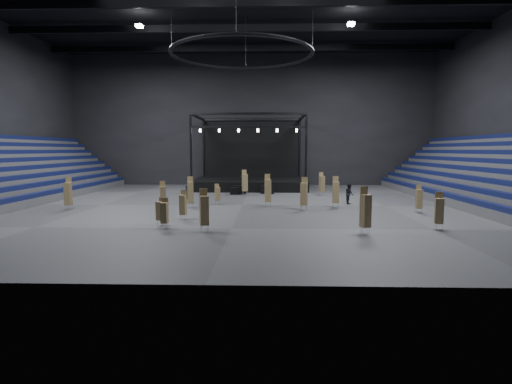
{
  "coord_description": "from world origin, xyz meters",
  "views": [
    {
      "loc": [
        2.24,
        -34.96,
        4.88
      ],
      "look_at": [
        1.27,
        -2.0,
        1.4
      ],
      "focal_mm": 28.0,
      "sensor_mm": 36.0,
      "label": 1
    }
  ],
  "objects_px": {
    "chair_stack_7": "(163,197)",
    "chair_stack_4": "(336,192)",
    "chair_stack_14": "(190,192)",
    "chair_stack_5": "(268,190)",
    "chair_stack_15": "(439,210)",
    "chair_stack_2": "(245,182)",
    "flight_case_right": "(267,190)",
    "chair_stack_8": "(304,193)",
    "chair_stack_9": "(204,210)",
    "chair_stack_10": "(365,210)",
    "chair_stack_0": "(322,183)",
    "chair_stack_12": "(68,193)",
    "chair_stack_3": "(183,204)",
    "crew_member": "(349,194)",
    "chair_stack_13": "(217,193)",
    "chair_stack_1": "(164,212)",
    "man_center": "(187,194)",
    "flight_case_left": "(235,191)",
    "chair_stack_11": "(419,198)",
    "stage": "(250,177)",
    "chair_stack_6": "(160,210)",
    "flight_case_mid": "(239,190)"
  },
  "relations": [
    {
      "from": "chair_stack_6",
      "to": "chair_stack_7",
      "type": "distance_m",
      "value": 5.58
    },
    {
      "from": "chair_stack_4",
      "to": "chair_stack_7",
      "type": "height_order",
      "value": "chair_stack_4"
    },
    {
      "from": "chair_stack_15",
      "to": "chair_stack_2",
      "type": "bearing_deg",
      "value": 138.99
    },
    {
      "from": "crew_member",
      "to": "chair_stack_1",
      "type": "bearing_deg",
      "value": 129.65
    },
    {
      "from": "stage",
      "to": "chair_stack_3",
      "type": "relative_size",
      "value": 6.76
    },
    {
      "from": "flight_case_left",
      "to": "man_center",
      "type": "height_order",
      "value": "man_center"
    },
    {
      "from": "chair_stack_7",
      "to": "chair_stack_12",
      "type": "height_order",
      "value": "chair_stack_12"
    },
    {
      "from": "chair_stack_4",
      "to": "chair_stack_15",
      "type": "distance_m",
      "value": 10.41
    },
    {
      "from": "chair_stack_5",
      "to": "chair_stack_7",
      "type": "distance_m",
      "value": 8.95
    },
    {
      "from": "chair_stack_10",
      "to": "crew_member",
      "type": "xyz_separation_m",
      "value": [
        1.75,
        13.2,
        -0.5
      ]
    },
    {
      "from": "chair_stack_6",
      "to": "chair_stack_14",
      "type": "height_order",
      "value": "chair_stack_14"
    },
    {
      "from": "chair_stack_8",
      "to": "chair_stack_15",
      "type": "bearing_deg",
      "value": -29.3
    },
    {
      "from": "chair_stack_0",
      "to": "crew_member",
      "type": "height_order",
      "value": "chair_stack_0"
    },
    {
      "from": "chair_stack_8",
      "to": "man_center",
      "type": "bearing_deg",
      "value": 173.15
    },
    {
      "from": "chair_stack_0",
      "to": "chair_stack_8",
      "type": "relative_size",
      "value": 0.93
    },
    {
      "from": "chair_stack_0",
      "to": "chair_stack_6",
      "type": "height_order",
      "value": "chair_stack_0"
    },
    {
      "from": "flight_case_right",
      "to": "chair_stack_3",
      "type": "height_order",
      "value": "chair_stack_3"
    },
    {
      "from": "chair_stack_4",
      "to": "chair_stack_15",
      "type": "xyz_separation_m",
      "value": [
        4.73,
        -9.27,
        -0.16
      ]
    },
    {
      "from": "chair_stack_1",
      "to": "chair_stack_11",
      "type": "height_order",
      "value": "chair_stack_11"
    },
    {
      "from": "flight_case_left",
      "to": "chair_stack_1",
      "type": "distance_m",
      "value": 19.45
    },
    {
      "from": "chair_stack_9",
      "to": "chair_stack_10",
      "type": "bearing_deg",
      "value": -20.62
    },
    {
      "from": "chair_stack_2",
      "to": "chair_stack_5",
      "type": "xyz_separation_m",
      "value": [
        2.5,
        -8.68,
        0.01
      ]
    },
    {
      "from": "chair_stack_4",
      "to": "chair_stack_5",
      "type": "distance_m",
      "value": 5.77
    },
    {
      "from": "chair_stack_0",
      "to": "chair_stack_10",
      "type": "height_order",
      "value": "chair_stack_10"
    },
    {
      "from": "chair_stack_13",
      "to": "chair_stack_15",
      "type": "height_order",
      "value": "chair_stack_15"
    },
    {
      "from": "chair_stack_5",
      "to": "flight_case_right",
      "type": "bearing_deg",
      "value": 77.91
    },
    {
      "from": "chair_stack_2",
      "to": "man_center",
      "type": "bearing_deg",
      "value": -147.01
    },
    {
      "from": "chair_stack_1",
      "to": "chair_stack_9",
      "type": "height_order",
      "value": "chair_stack_9"
    },
    {
      "from": "chair_stack_8",
      "to": "chair_stack_12",
      "type": "height_order",
      "value": "same"
    },
    {
      "from": "chair_stack_4",
      "to": "chair_stack_13",
      "type": "relative_size",
      "value": 1.44
    },
    {
      "from": "chair_stack_1",
      "to": "man_center",
      "type": "bearing_deg",
      "value": 100.92
    },
    {
      "from": "flight_case_mid",
      "to": "chair_stack_15",
      "type": "height_order",
      "value": "chair_stack_15"
    },
    {
      "from": "chair_stack_12",
      "to": "chair_stack_2",
      "type": "bearing_deg",
      "value": 38.15
    },
    {
      "from": "chair_stack_4",
      "to": "chair_stack_8",
      "type": "distance_m",
      "value": 3.24
    },
    {
      "from": "flight_case_mid",
      "to": "chair_stack_1",
      "type": "distance_m",
      "value": 20.34
    },
    {
      "from": "chair_stack_14",
      "to": "flight_case_right",
      "type": "bearing_deg",
      "value": 45.77
    },
    {
      "from": "flight_case_mid",
      "to": "chair_stack_11",
      "type": "xyz_separation_m",
      "value": [
        14.92,
        -13.33,
        0.68
      ]
    },
    {
      "from": "chair_stack_8",
      "to": "chair_stack_13",
      "type": "distance_m",
      "value": 8.23
    },
    {
      "from": "chair_stack_10",
      "to": "chair_stack_11",
      "type": "xyz_separation_m",
      "value": [
        6.08,
        8.0,
        -0.28
      ]
    },
    {
      "from": "chair_stack_4",
      "to": "chair_stack_5",
      "type": "xyz_separation_m",
      "value": [
        -5.74,
        0.59,
        0.06
      ]
    },
    {
      "from": "stage",
      "to": "chair_stack_5",
      "type": "bearing_deg",
      "value": -82.38
    },
    {
      "from": "chair_stack_4",
      "to": "chair_stack_14",
      "type": "relative_size",
      "value": 1.01
    },
    {
      "from": "chair_stack_1",
      "to": "chair_stack_13",
      "type": "distance_m",
      "value": 11.42
    },
    {
      "from": "chair_stack_2",
      "to": "chair_stack_3",
      "type": "xyz_separation_m",
      "value": [
        -3.47,
        -15.37,
        -0.34
      ]
    },
    {
      "from": "chair_stack_9",
      "to": "chair_stack_2",
      "type": "bearing_deg",
      "value": 67.82
    },
    {
      "from": "chair_stack_13",
      "to": "chair_stack_14",
      "type": "relative_size",
      "value": 0.7
    },
    {
      "from": "chair_stack_7",
      "to": "chair_stack_4",
      "type": "bearing_deg",
      "value": -7.83
    },
    {
      "from": "chair_stack_0",
      "to": "chair_stack_8",
      "type": "distance_m",
      "value": 11.24
    },
    {
      "from": "chair_stack_8",
      "to": "chair_stack_14",
      "type": "height_order",
      "value": "chair_stack_8"
    },
    {
      "from": "chair_stack_6",
      "to": "chair_stack_9",
      "type": "bearing_deg",
      "value": -8.12
    }
  ]
}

